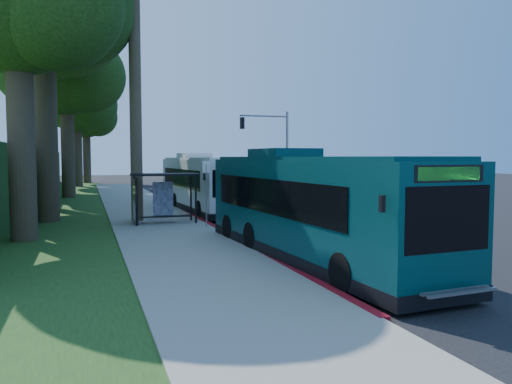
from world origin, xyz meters
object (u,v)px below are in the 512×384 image
object	(u,v)px
bus_shelter	(159,189)
white_bus	(202,183)
teal_bus	(309,205)
pickup	(274,195)

from	to	relation	value
bus_shelter	white_bus	xyz separation A→B (m)	(3.45, 5.92, -0.05)
bus_shelter	white_bus	bearing A→B (deg)	59.78
bus_shelter	teal_bus	world-z (taller)	teal_bus
bus_shelter	teal_bus	bearing A→B (deg)	-70.32
white_bus	pickup	world-z (taller)	white_bus
bus_shelter	pickup	bearing A→B (deg)	39.27
bus_shelter	pickup	world-z (taller)	bus_shelter
teal_bus	pickup	distance (m)	17.79
teal_bus	white_bus	bearing A→B (deg)	86.75
pickup	white_bus	bearing A→B (deg)	-166.42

